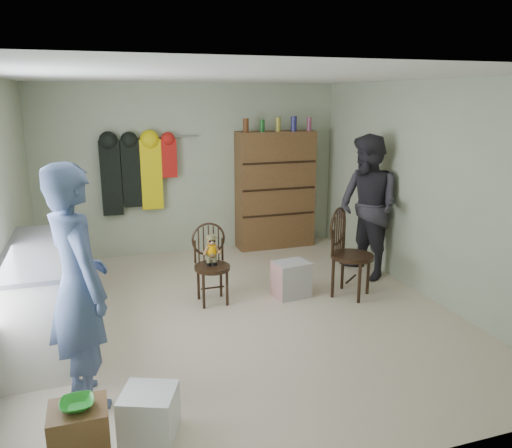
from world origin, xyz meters
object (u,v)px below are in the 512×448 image
object	(u,v)px
chair_far	(347,249)
counter	(44,295)
dresser	(275,190)
chair_front	(211,258)

from	to	relation	value
chair_far	counter	bearing A→B (deg)	141.01
counter	dresser	distance (m)	3.96
counter	dresser	bearing A→B (deg)	35.69
chair_front	chair_far	distance (m)	1.60
counter	dresser	xyz separation A→B (m)	(3.20, 2.30, 0.44)
chair_far	dresser	xyz separation A→B (m)	(-0.11, 2.16, 0.34)
counter	chair_front	bearing A→B (deg)	14.53
chair_front	dresser	world-z (taller)	dresser
chair_front	dresser	xyz separation A→B (m)	(1.46, 1.85, 0.38)
chair_far	dresser	size ratio (longest dim) A/B	0.52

